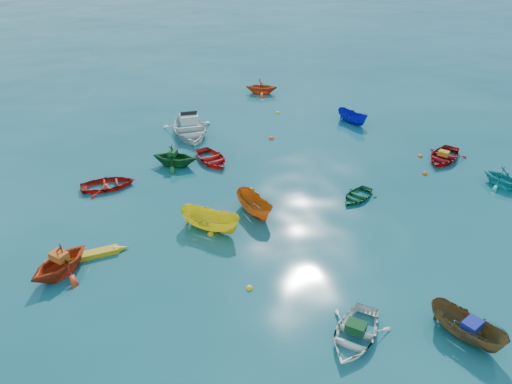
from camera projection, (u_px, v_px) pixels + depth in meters
name	position (u px, v px, depth m)	size (l,w,h in m)	color
ground	(293.00, 250.00, 23.21)	(160.00, 160.00, 0.00)	#0B4650
dinghy_white_near	(354.00, 339.00, 18.49)	(2.26, 3.16, 0.66)	silver
sampan_brown_mid	(464.00, 338.00, 18.54)	(1.13, 3.01, 1.16)	brown
dinghy_orange_w	(62.00, 274.00, 21.73)	(2.51, 2.91, 1.53)	red
sampan_yellow_mid	(211.00, 230.00, 24.64)	(1.22, 3.25, 1.26)	yellow
dinghy_green_e	(357.00, 198.00, 27.26)	(1.70, 2.37, 0.49)	#14562B
dinghy_cyan_se	(501.00, 186.00, 28.47)	(2.09, 2.43, 1.28)	teal
dinghy_red_nw	(109.00, 187.00, 28.32)	(2.14, 2.99, 0.62)	#B3150E
sampan_orange_n	(255.00, 214.00, 25.94)	(1.11, 2.95, 1.14)	#C96012
dinghy_green_n	(175.00, 166.00, 30.66)	(2.36, 2.74, 1.44)	#135222
dinghy_red_ne	(443.00, 160.00, 31.39)	(2.33, 3.26, 0.68)	#9C0D12
sampan_blue_far	(352.00, 123.00, 36.66)	(1.01, 2.67, 1.03)	#0D0FA5
dinghy_red_far	(212.00, 162.00, 31.14)	(2.21, 3.09, 0.64)	red
dinghy_orange_far	(261.00, 93.00, 42.30)	(2.27, 2.63, 1.38)	#D34713
kayak_yellow	(89.00, 257.00, 22.73)	(0.48, 3.38, 0.33)	gold
motorboat_white	(190.00, 134.00, 34.83)	(3.45, 4.83, 1.60)	silver
tarp_green_a	(356.00, 327.00, 18.32)	(0.72, 0.54, 0.35)	#10401B
tarp_blue_a	(472.00, 325.00, 18.06)	(0.71, 0.54, 0.35)	navy
tarp_orange_a	(59.00, 256.00, 21.29)	(0.71, 0.54, 0.35)	#DD5A16
tarp_green_b	(173.00, 153.00, 30.24)	(0.62, 0.47, 0.30)	#134C1C
tarp_orange_b	(444.00, 153.00, 31.07)	(0.61, 0.47, 0.30)	orange
buoy_ye_a	(249.00, 289.00, 20.89)	(0.31, 0.31, 0.31)	yellow
buoy_or_b	(425.00, 174.00, 29.71)	(0.33, 0.33, 0.33)	#DE4D0C
buoy_ye_b	(53.00, 266.00, 22.19)	(0.32, 0.32, 0.32)	yellow
buoy_or_c	(252.00, 190.00, 28.03)	(0.34, 0.34, 0.34)	#E0510C
buoy_ye_c	(211.00, 235.00, 24.28)	(0.33, 0.33, 0.33)	gold
buoy_or_d	(420.00, 157.00, 31.76)	(0.31, 0.31, 0.31)	orange
buoy_ye_d	(106.00, 186.00, 28.42)	(0.33, 0.33, 0.33)	yellow
buoy_or_e	(271.00, 139.00, 34.16)	(0.37, 0.37, 0.37)	#F9510D
buoy_ye_e	(278.00, 113.00, 38.33)	(0.32, 0.32, 0.32)	yellow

